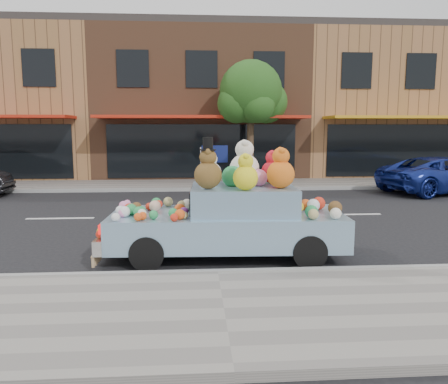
{
  "coord_description": "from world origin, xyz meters",
  "views": [
    {
      "loc": [
        -0.36,
        -11.84,
        2.41
      ],
      "look_at": [
        0.18,
        -3.88,
        1.25
      ],
      "focal_mm": 35.0,
      "sensor_mm": 36.0,
      "label": 1
    }
  ],
  "objects": [
    {
      "name": "ground",
      "position": [
        0.0,
        0.0,
        0.0
      ],
      "size": [
        120.0,
        120.0,
        0.0
      ],
      "primitive_type": "plane",
      "color": "black",
      "rests_on": "ground"
    },
    {
      "name": "near_sidewalk",
      "position": [
        0.0,
        -6.5,
        0.06
      ],
      "size": [
        60.0,
        3.0,
        0.12
      ],
      "primitive_type": "cube",
      "color": "gray",
      "rests_on": "ground"
    },
    {
      "name": "far_sidewalk",
      "position": [
        0.0,
        6.5,
        0.06
      ],
      "size": [
        60.0,
        3.0,
        0.12
      ],
      "primitive_type": "cube",
      "color": "gray",
      "rests_on": "ground"
    },
    {
      "name": "near_kerb",
      "position": [
        0.0,
        -5.0,
        0.07
      ],
      "size": [
        60.0,
        0.12,
        0.13
      ],
      "primitive_type": "cube",
      "color": "gray",
      "rests_on": "ground"
    },
    {
      "name": "far_kerb",
      "position": [
        0.0,
        5.0,
        0.07
      ],
      "size": [
        60.0,
        0.12,
        0.13
      ],
      "primitive_type": "cube",
      "color": "gray",
      "rests_on": "ground"
    },
    {
      "name": "storefront_left",
      "position": [
        -10.0,
        11.97,
        3.64
      ],
      "size": [
        10.0,
        9.8,
        7.3
      ],
      "color": "#92633D",
      "rests_on": "ground"
    },
    {
      "name": "storefront_mid",
      "position": [
        0.0,
        11.97,
        3.64
      ],
      "size": [
        10.0,
        9.8,
        7.3
      ],
      "color": "brown",
      "rests_on": "ground"
    },
    {
      "name": "storefront_right",
      "position": [
        10.0,
        11.97,
        3.64
      ],
      "size": [
        10.0,
        9.8,
        7.3
      ],
      "color": "#92633D",
      "rests_on": "ground"
    },
    {
      "name": "street_tree",
      "position": [
        2.03,
        6.55,
        3.69
      ],
      "size": [
        3.0,
        2.7,
        5.22
      ],
      "color": "#38281C",
      "rests_on": "ground"
    },
    {
      "name": "car_blue",
      "position": [
        8.98,
        3.91,
        0.68
      ],
      "size": [
        5.34,
        3.54,
        1.36
      ],
      "primitive_type": "imported",
      "rotation": [
        0.0,
        0.0,
        1.86
      ],
      "color": "navy",
      "rests_on": "ground"
    },
    {
      "name": "art_car",
      "position": [
        0.29,
        -3.82,
        0.8
      ],
      "size": [
        4.55,
        1.92,
        2.26
      ],
      "rotation": [
        0.0,
        0.0,
        -0.04
      ],
      "color": "black",
      "rests_on": "ground"
    }
  ]
}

